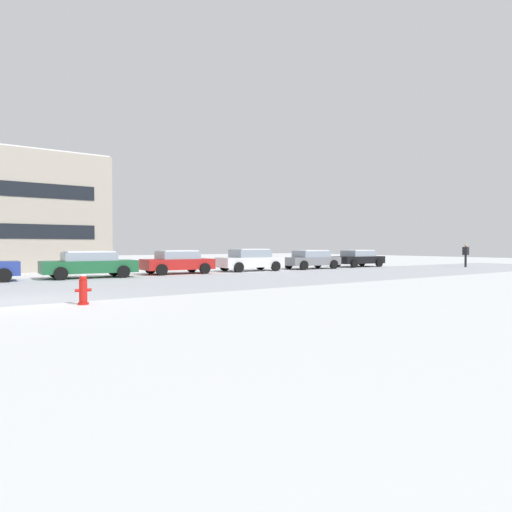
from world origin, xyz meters
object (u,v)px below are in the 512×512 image
(parked_car_black, at_px, (358,258))
(pedestrian_crossing, at_px, (466,254))
(parked_car_red, at_px, (178,262))
(parked_car_white, at_px, (250,260))
(parked_car_green, at_px, (89,264))
(fire_hydrant, at_px, (83,289))
(parked_car_gray, at_px, (311,259))

(parked_car_black, relative_size, pedestrian_crossing, 2.37)
(parked_car_red, bearing_deg, parked_car_white, -1.17)
(parked_car_green, bearing_deg, fire_hydrant, -105.19)
(parked_car_white, height_order, pedestrian_crossing, pedestrian_crossing)
(fire_hydrant, bearing_deg, parked_car_green, 74.81)
(parked_car_red, bearing_deg, pedestrian_crossing, -13.63)
(parked_car_red, xyz_separation_m, pedestrian_crossing, (21.77, -5.28, 0.33))
(parked_car_white, xyz_separation_m, pedestrian_crossing, (16.67, -5.18, 0.30))
(parked_car_black, bearing_deg, parked_car_gray, -178.11)
(parked_car_red, height_order, parked_car_black, parked_car_red)
(parked_car_green, height_order, parked_car_gray, parked_car_green)
(parked_car_green, height_order, parked_car_black, parked_car_green)
(parked_car_green, distance_m, parked_car_white, 10.20)
(parked_car_green, bearing_deg, parked_car_black, 0.36)
(fire_hydrant, bearing_deg, parked_car_gray, 30.08)
(fire_hydrant, xyz_separation_m, pedestrian_crossing, (29.74, 5.61, 0.60))
(parked_car_red, xyz_separation_m, parked_car_gray, (10.20, -0.37, -0.02))
(fire_hydrant, distance_m, parked_car_black, 25.60)
(parked_car_gray, bearing_deg, parked_car_green, 179.85)
(parked_car_green, distance_m, parked_car_black, 20.39)
(fire_hydrant, xyz_separation_m, parked_car_red, (7.97, 10.89, 0.28))
(fire_hydrant, bearing_deg, parked_car_red, 53.81)
(parked_car_red, height_order, parked_car_white, parked_car_white)
(fire_hydrant, xyz_separation_m, parked_car_gray, (18.16, 10.52, 0.26))
(parked_car_gray, bearing_deg, fire_hydrant, -149.92)
(parked_car_white, relative_size, parked_car_black, 1.04)
(pedestrian_crossing, bearing_deg, parked_car_white, 162.75)
(parked_car_black, distance_m, pedestrian_crossing, 8.24)
(parked_car_gray, distance_m, pedestrian_crossing, 12.58)
(fire_hydrant, relative_size, parked_car_gray, 0.20)
(fire_hydrant, distance_m, parked_car_gray, 20.99)
(parked_car_white, xyz_separation_m, parked_car_black, (10.20, -0.10, -0.06))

